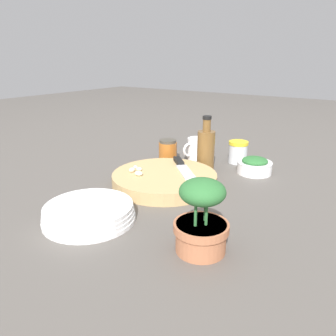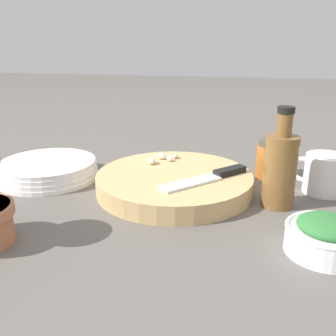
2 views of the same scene
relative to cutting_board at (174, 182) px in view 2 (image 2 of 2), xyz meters
The scene contains 9 objects.
ground_plane 0.05m from the cutting_board, 119.76° to the left, with size 5.00×5.00×0.00m, color #56514C.
cutting_board is the anchor object (origin of this frame).
chef_knife 0.08m from the cutting_board, 167.57° to the left, with size 0.16×0.16×0.01m.
garlic_cloves 0.09m from the cutting_board, 58.74° to the right, with size 0.06×0.07×0.01m.
herb_bowl 0.32m from the cutting_board, 144.08° to the left, with size 0.12×0.12×0.06m.
coffee_mug 0.30m from the cutting_board, 169.85° to the right, with size 0.11×0.08×0.08m.
plate_stack 0.29m from the cutting_board, ahead, with size 0.22×0.22×0.04m.
honey_jar 0.23m from the cutting_board, 147.99° to the right, with size 0.07×0.07×0.08m.
oil_bottle 0.21m from the cutting_board, behind, with size 0.06×0.06×0.19m.
Camera 2 is at (-0.11, 0.66, 0.30)m, focal length 40.00 mm.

